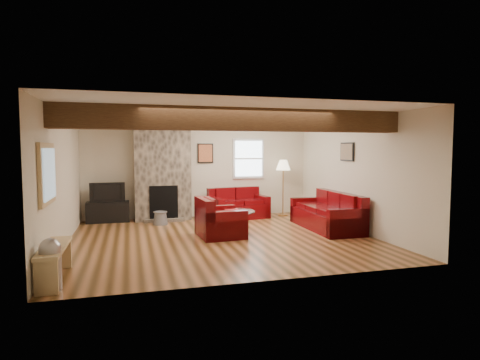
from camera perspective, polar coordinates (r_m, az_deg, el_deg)
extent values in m
plane|color=#4F3315|center=(8.25, -2.43, -8.26)|extent=(8.00, 8.00, 0.00)
plane|color=white|center=(8.08, -2.49, 9.31)|extent=(8.00, 8.00, 0.00)
plane|color=beige|center=(10.76, -5.75, 1.41)|extent=(8.00, 0.00, 8.00)
plane|color=beige|center=(5.43, 4.06, -1.50)|extent=(8.00, 0.00, 8.00)
plane|color=beige|center=(7.95, -24.03, 0.00)|extent=(0.00, 7.50, 7.50)
plane|color=beige|center=(9.22, 16.04, 0.76)|extent=(0.00, 7.50, 7.50)
cube|color=black|center=(6.85, -0.12, 8.60)|extent=(6.00, 0.36, 0.38)
cube|color=#38322B|center=(10.39, -10.96, 1.24)|extent=(1.40, 0.50, 2.50)
cube|color=black|center=(10.22, -10.79, -3.31)|extent=(0.70, 0.06, 0.90)
cube|color=#38322B|center=(10.23, -10.73, -5.63)|extent=(1.00, 0.25, 0.08)
cylinder|color=#482B17|center=(8.68, -1.21, -7.46)|extent=(0.67, 0.67, 0.04)
cylinder|color=#482B17|center=(8.65, -1.21, -6.16)|extent=(0.36, 0.36, 0.45)
cylinder|color=white|center=(8.60, -1.22, -4.48)|extent=(1.00, 1.00, 0.02)
cube|color=maroon|center=(8.60, -1.22, -4.30)|extent=(0.28, 0.20, 0.03)
cube|color=black|center=(10.50, -18.25, -4.32)|extent=(1.02, 0.41, 0.51)
imported|color=black|center=(10.44, -18.32, -1.63)|extent=(0.83, 0.11, 0.48)
cylinder|color=tan|center=(11.06, 6.11, -4.95)|extent=(0.27, 0.27, 0.03)
cylinder|color=tan|center=(10.97, 6.14, -1.52)|extent=(0.03, 0.03, 1.36)
cone|color=#FFEEC1|center=(10.92, 6.17, 2.13)|extent=(0.39, 0.39, 0.27)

